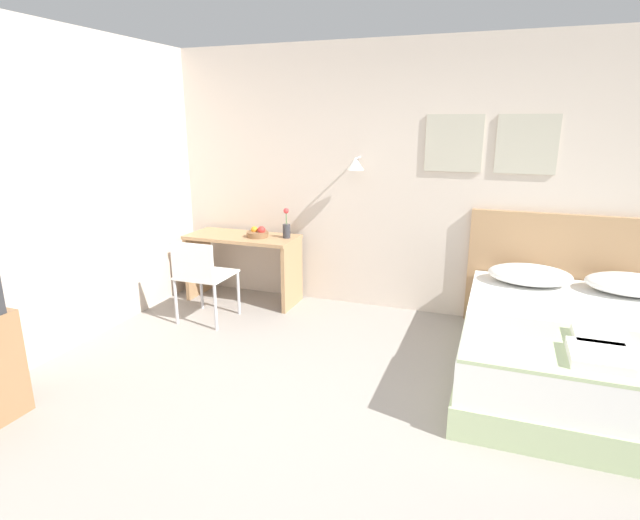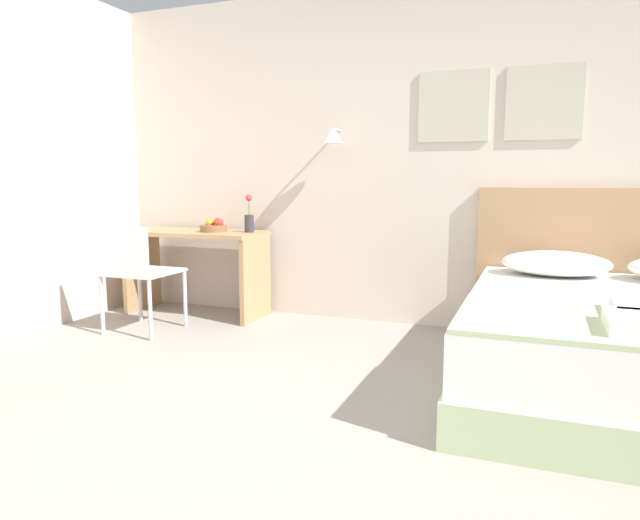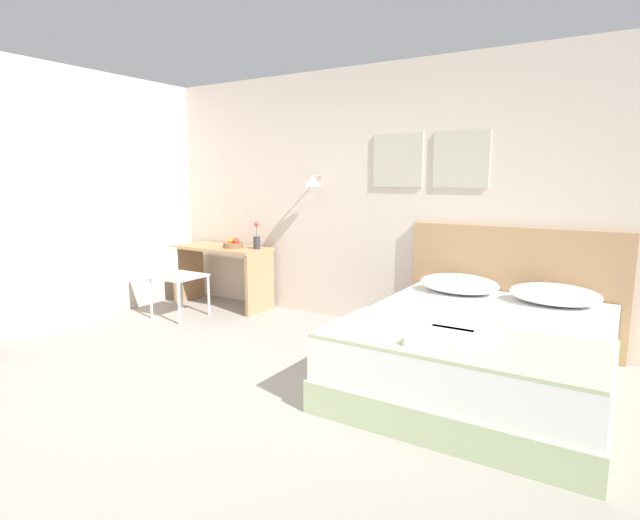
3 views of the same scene
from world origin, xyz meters
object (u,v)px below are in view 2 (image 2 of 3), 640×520
(flower_vase, at_px, (249,219))
(pillow_left, at_px, (555,263))
(desk, at_px, (196,256))
(fruit_bowl, at_px, (214,227))
(desk_chair, at_px, (135,268))
(bed, at_px, (633,350))
(headboard, at_px, (614,267))

(flower_vase, bearing_deg, pillow_left, -2.11)
(desk, bearing_deg, fruit_bowl, -0.61)
(desk_chair, bearing_deg, fruit_bowl, 69.81)
(bed, distance_m, desk_chair, 3.32)
(desk, bearing_deg, flower_vase, 6.65)
(headboard, distance_m, flower_vase, 2.77)
(bed, bearing_deg, fruit_bowl, 165.80)
(pillow_left, bearing_deg, fruit_bowl, 179.40)
(bed, height_order, flower_vase, flower_vase)
(headboard, bearing_deg, flower_vase, -175.30)
(fruit_bowl, bearing_deg, bed, -14.20)
(fruit_bowl, bearing_deg, flower_vase, 11.05)
(fruit_bowl, bearing_deg, pillow_left, -0.60)
(desk, height_order, desk_chair, desk_chair)
(pillow_left, distance_m, desk, 2.85)
(fruit_bowl, distance_m, flower_vase, 0.32)
(headboard, xyz_separation_m, pillow_left, (-0.39, -0.31, 0.05))
(pillow_left, relative_size, desk_chair, 0.85)
(bed, height_order, desk, desk)
(pillow_left, height_order, desk_chair, desk_chair)
(fruit_bowl, height_order, flower_vase, flower_vase)
(flower_vase, bearing_deg, desk_chair, -126.37)
(pillow_left, height_order, flower_vase, flower_vase)
(pillow_left, relative_size, desk, 0.59)
(desk, bearing_deg, headboard, 4.99)
(pillow_left, relative_size, flower_vase, 2.23)
(desk_chair, distance_m, flower_vase, 1.00)
(flower_vase, bearing_deg, headboard, 4.70)
(headboard, height_order, desk_chair, headboard)
(headboard, xyz_separation_m, fruit_bowl, (-3.05, -0.29, 0.21))
(headboard, distance_m, desk_chair, 3.46)
(desk_chair, bearing_deg, flower_vase, 53.63)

